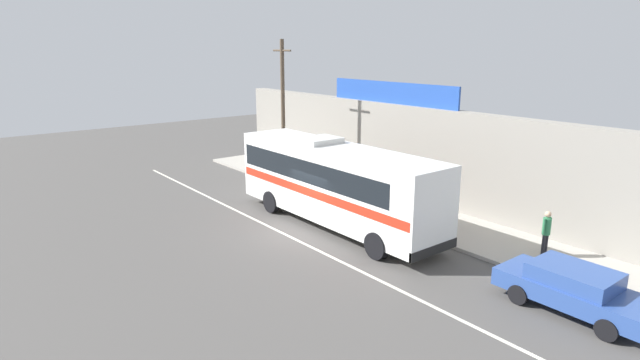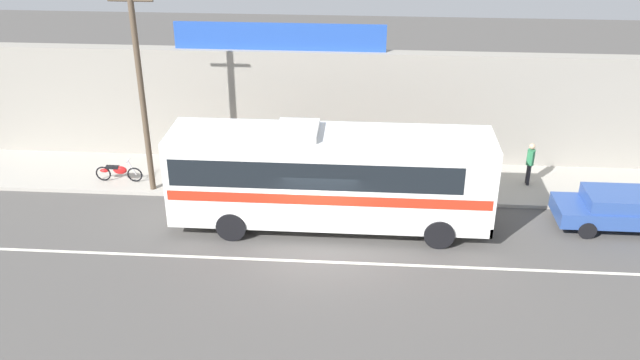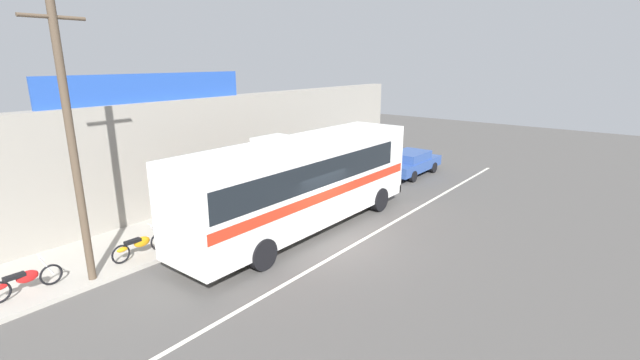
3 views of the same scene
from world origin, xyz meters
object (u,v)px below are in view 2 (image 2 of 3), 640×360
object	(u,v)px
motorcycle_blue	(197,177)
pedestrian_far_right	(325,165)
parked_car	(619,209)
pedestrian_near_shop	(272,155)
pedestrian_by_curb	(530,161)
intercity_bus	(328,174)
motorcycle_black	(118,171)
utility_pole	(141,89)

from	to	relation	value
motorcycle_blue	pedestrian_far_right	bearing A→B (deg)	4.58
parked_car	pedestrian_near_shop	xyz separation A→B (m)	(-12.76, 2.76, 0.42)
parked_car	pedestrian_far_right	size ratio (longest dim) A/B	2.74
pedestrian_near_shop	pedestrian_far_right	bearing A→B (deg)	-14.17
pedestrian_by_curb	pedestrian_far_right	bearing A→B (deg)	-174.36
pedestrian_far_right	pedestrian_by_curb	distance (m)	8.05
motorcycle_blue	intercity_bus	bearing A→B (deg)	-24.85
pedestrian_far_right	pedestrian_near_shop	xyz separation A→B (m)	(-2.19, 0.55, 0.08)
motorcycle_blue	pedestrian_near_shop	distance (m)	3.08
motorcycle_black	pedestrian_far_right	xyz separation A→B (m)	(8.31, 0.14, 0.52)
motorcycle_black	pedestrian_by_curb	bearing A→B (deg)	3.28
motorcycle_blue	utility_pole	bearing A→B (deg)	-170.34
motorcycle_blue	pedestrian_near_shop	xyz separation A→B (m)	(2.86, 0.96, 0.60)
intercity_bus	pedestrian_by_curb	distance (m)	8.62
intercity_bus	pedestrian_far_right	world-z (taller)	intercity_bus
pedestrian_far_right	pedestrian_by_curb	bearing A→B (deg)	5.64
intercity_bus	pedestrian_by_curb	world-z (taller)	intercity_bus
motorcycle_black	pedestrian_near_shop	size ratio (longest dim) A/B	1.09
pedestrian_far_right	pedestrian_by_curb	world-z (taller)	pedestrian_by_curb
utility_pole	motorcycle_black	bearing A→B (deg)	160.56
parked_car	pedestrian_far_right	bearing A→B (deg)	168.21
intercity_bus	utility_pole	xyz separation A→B (m)	(-7.02, 2.17, 2.17)
utility_pole	pedestrian_far_right	xyz separation A→B (m)	(6.75, 0.69, -3.15)
utility_pole	pedestrian_near_shop	world-z (taller)	utility_pole
motorcycle_blue	pedestrian_by_curb	world-z (taller)	pedestrian_by_curb
parked_car	pedestrian_near_shop	world-z (taller)	pedestrian_near_shop
pedestrian_far_right	pedestrian_by_curb	size ratio (longest dim) A/B	0.94
pedestrian_near_shop	intercity_bus	bearing A→B (deg)	-54.30
utility_pole	motorcycle_black	xyz separation A→B (m)	(-1.56, 0.55, -3.67)
pedestrian_near_shop	pedestrian_by_curb	xyz separation A→B (m)	(10.21, 0.24, -0.01)
intercity_bus	utility_pole	bearing A→B (deg)	162.78
utility_pole	intercity_bus	bearing A→B (deg)	-17.22
pedestrian_near_shop	pedestrian_by_curb	world-z (taller)	pedestrian_near_shop
pedestrian_far_right	intercity_bus	bearing A→B (deg)	-84.70
intercity_bus	motorcycle_blue	xyz separation A→B (m)	(-5.32, 2.46, -1.50)
intercity_bus	pedestrian_near_shop	bearing A→B (deg)	125.70
parked_car	utility_pole	xyz separation A→B (m)	(-17.32, 1.51, 3.50)
pedestrian_by_curb	intercity_bus	bearing A→B (deg)	-154.72
pedestrian_near_shop	motorcycle_blue	bearing A→B (deg)	-161.50
motorcycle_black	pedestrian_by_curb	distance (m)	16.36
intercity_bus	pedestrian_by_curb	bearing A→B (deg)	25.28
parked_car	motorcycle_black	size ratio (longest dim) A/B	2.34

